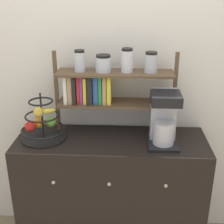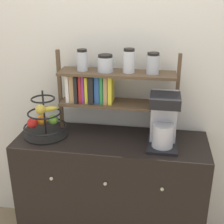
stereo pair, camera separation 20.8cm
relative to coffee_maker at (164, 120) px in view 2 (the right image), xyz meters
name	(u,v)px [view 2 (the right image)]	position (x,y,z in m)	size (l,w,h in m)	color
wall_back	(117,75)	(-0.35, 0.30, 0.20)	(7.00, 0.05, 2.60)	silver
sideboard	(111,194)	(-0.35, 0.03, -0.64)	(1.32, 0.48, 0.92)	black
coffee_maker	(164,120)	(0.00, 0.00, 0.00)	(0.20, 0.24, 0.36)	black
fruit_stand	(44,121)	(-0.82, 0.02, -0.07)	(0.31, 0.31, 0.33)	black
shelf_hutch	(106,83)	(-0.40, 0.15, 0.19)	(0.84, 0.20, 0.61)	brown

